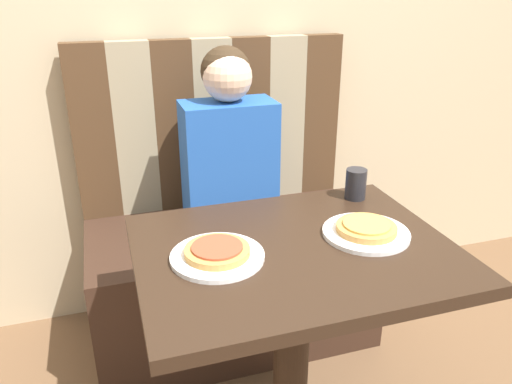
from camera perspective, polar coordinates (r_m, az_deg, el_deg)
wall_back at (r=2.07m, az=-5.96°, el=20.78°), size 7.00×0.05×2.60m
booth_seat at (r=2.08m, az=-2.77°, el=-9.98°), size 1.09×0.57×0.50m
booth_backrest at (r=2.06m, az=-4.93°, el=7.69°), size 1.09×0.06×0.68m
dining_table at (r=1.35m, az=4.29°, el=-10.96°), size 0.80×0.62×0.76m
person at (r=1.83m, az=-3.14°, el=5.51°), size 0.34×0.20×0.68m
plate_left at (r=1.23m, az=-4.49°, el=-7.24°), size 0.23×0.23×0.01m
plate_right at (r=1.36m, az=12.35°, el=-4.50°), size 0.23×0.23×0.01m
pizza_left at (r=1.22m, az=-4.51°, el=-6.57°), size 0.16×0.16×0.02m
pizza_right at (r=1.35m, az=12.41°, el=-3.88°), size 0.16×0.16×0.02m
drinking_cup at (r=1.56m, az=11.33°, el=0.91°), size 0.06×0.06×0.09m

